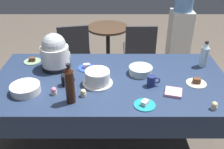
{
  "coord_description": "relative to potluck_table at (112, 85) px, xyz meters",
  "views": [
    {
      "loc": [
        0.01,
        -2.08,
        2.0
      ],
      "look_at": [
        0.0,
        0.0,
        0.8
      ],
      "focal_mm": 41.63,
      "sensor_mm": 36.0,
      "label": 1
    }
  ],
  "objects": [
    {
      "name": "coffee_mug_black",
      "position": [
        -0.4,
        -0.1,
        0.11
      ],
      "size": [
        0.12,
        0.08,
        0.1
      ],
      "color": "black",
      "rests_on": "potluck_table"
    },
    {
      "name": "cupcake_berry",
      "position": [
        1.0,
        0.4,
        0.09
      ],
      "size": [
        0.05,
        0.05,
        0.07
      ],
      "color": "beige",
      "rests_on": "potluck_table"
    },
    {
      "name": "ceramic_snack_bowl",
      "position": [
        -0.73,
        -0.22,
        0.1
      ],
      "size": [
        0.26,
        0.26,
        0.07
      ],
      "primitive_type": "cylinder",
      "color": "silver",
      "rests_on": "potluck_table"
    },
    {
      "name": "cupcake_rose",
      "position": [
        -0.48,
        -0.25,
        0.09
      ],
      "size": [
        0.05,
        0.05,
        0.07
      ],
      "color": "beige",
      "rests_on": "potluck_table"
    },
    {
      "name": "maroon_chair_right",
      "position": [
        0.4,
        1.3,
        -0.2
      ],
      "size": [
        0.44,
        0.44,
        0.85
      ],
      "color": "#333338",
      "rests_on": "ground"
    },
    {
      "name": "coffee_mug_navy",
      "position": [
        0.36,
        -0.11,
        0.11
      ],
      "size": [
        0.12,
        0.08,
        0.1
      ],
      "color": "navy",
      "rests_on": "potluck_table"
    },
    {
      "name": "frosted_layer_cake",
      "position": [
        -0.12,
        -0.08,
        0.13
      ],
      "size": [
        0.27,
        0.27,
        0.13
      ],
      "color": "silver",
      "rests_on": "potluck_table"
    },
    {
      "name": "paper_napkin_stack",
      "position": [
        0.54,
        -0.24,
        0.07
      ],
      "size": [
        0.17,
        0.17,
        0.02
      ],
      "primitive_type": "cube",
      "rotation": [
        0.0,
        0.0,
        -0.28
      ],
      "color": "pink",
      "rests_on": "potluck_table"
    },
    {
      "name": "ground",
      "position": [
        0.0,
        0.0,
        -0.69
      ],
      "size": [
        9.0,
        9.0,
        0.0
      ],
      "primitive_type": "plane",
      "color": "brown"
    },
    {
      "name": "dessert_plate_cream",
      "position": [
        0.78,
        -0.08,
        0.08
      ],
      "size": [
        0.18,
        0.18,
        0.06
      ],
      "color": "beige",
      "rests_on": "potluck_table"
    },
    {
      "name": "soda_bottle_cola",
      "position": [
        -0.32,
        -0.36,
        0.22
      ],
      "size": [
        0.08,
        0.08,
        0.35
      ],
      "color": "#33190F",
      "rests_on": "potluck_table"
    },
    {
      "name": "cupcake_vanilla",
      "position": [
        -0.47,
        0.48,
        0.09
      ],
      "size": [
        0.05,
        0.05,
        0.07
      ],
      "color": "beige",
      "rests_on": "potluck_table"
    },
    {
      "name": "dessert_plate_cobalt",
      "position": [
        -0.24,
        0.21,
        0.07
      ],
      "size": [
        0.18,
        0.18,
        0.05
      ],
      "color": "#2D4CB2",
      "rests_on": "potluck_table"
    },
    {
      "name": "water_cooler",
      "position": [
        1.06,
        1.71,
        -0.1
      ],
      "size": [
        0.32,
        0.32,
        1.24
      ],
      "color": "silver",
      "rests_on": "ground"
    },
    {
      "name": "cupcake_lemon",
      "position": [
        -0.23,
        -0.28,
        0.09
      ],
      "size": [
        0.05,
        0.05,
        0.07
      ],
      "color": "beige",
      "rests_on": "potluck_table"
    },
    {
      "name": "round_cafe_table",
      "position": [
        -0.05,
        1.53,
        -0.19
      ],
      "size": [
        0.6,
        0.6,
        0.72
      ],
      "color": "#473323",
      "rests_on": "ground"
    },
    {
      "name": "cupcake_cocoa",
      "position": [
        0.81,
        -0.45,
        0.09
      ],
      "size": [
        0.05,
        0.05,
        0.07
      ],
      "color": "beige",
      "rests_on": "potluck_table"
    },
    {
      "name": "glass_salad_bowl",
      "position": [
        0.29,
        0.11,
        0.1
      ],
      "size": [
        0.23,
        0.23,
        0.07
      ],
      "primitive_type": "cylinder",
      "color": "#B2C6BC",
      "rests_on": "potluck_table"
    },
    {
      "name": "maroon_chair_left",
      "position": [
        -0.53,
        1.31,
        -0.2
      ],
      "size": [
        0.52,
        0.52,
        0.85
      ],
      "color": "#333338",
      "rests_on": "ground"
    },
    {
      "name": "soda_bottle_water",
      "position": [
        0.94,
        0.26,
        0.19
      ],
      "size": [
        0.08,
        0.08,
        0.27
      ],
      "color": "silver",
      "rests_on": "potluck_table"
    },
    {
      "name": "potluck_table",
      "position": [
        0.0,
        0.0,
        0.0
      ],
      "size": [
        2.2,
        1.1,
        0.75
      ],
      "color": "navy",
      "rests_on": "ground"
    },
    {
      "name": "slow_cooker",
      "position": [
        -0.55,
        0.23,
        0.23
      ],
      "size": [
        0.29,
        0.29,
        0.36
      ],
      "color": "black",
      "rests_on": "potluck_table"
    },
    {
      "name": "dessert_plate_teal",
      "position": [
        0.27,
        -0.41,
        0.07
      ],
      "size": [
        0.18,
        0.18,
        0.05
      ],
      "color": "teal",
      "rests_on": "potluck_table"
    },
    {
      "name": "dessert_plate_sage",
      "position": [
        -0.83,
        0.36,
        0.07
      ],
      "size": [
        0.18,
        0.18,
        0.05
      ],
      "color": "#8CA87F",
      "rests_on": "potluck_table"
    }
  ]
}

